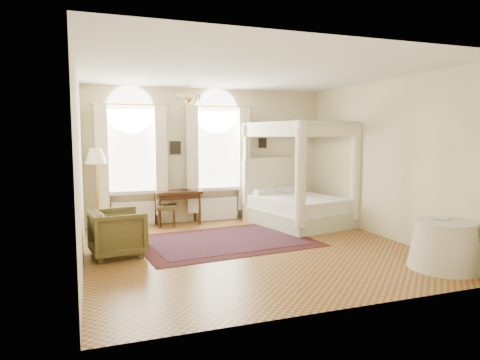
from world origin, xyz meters
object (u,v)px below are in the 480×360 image
at_px(coffee_table, 133,228).
at_px(floor_lamp, 96,160).
at_px(writing_desk, 178,196).
at_px(stool, 167,209).
at_px(armchair, 117,233).
at_px(canopy_bed, 299,201).
at_px(nightstand, 301,208).
at_px(side_table, 445,245).

bearing_deg(coffee_table, floor_lamp, 109.95).
xyz_separation_m(writing_desk, stool, (-0.30, -0.15, -0.28)).
distance_m(armchair, floor_lamp, 2.59).
relative_size(writing_desk, coffee_table, 1.64).
relative_size(canopy_bed, coffee_table, 3.80).
height_order(stool, floor_lamp, floor_lamp).
distance_m(nightstand, writing_desk, 3.19).
bearing_deg(coffee_table, nightstand, 16.86).
bearing_deg(canopy_bed, armchair, -162.53).
bearing_deg(stool, side_table, -51.75).
bearing_deg(floor_lamp, nightstand, -4.21).
relative_size(nightstand, stool, 1.10).
height_order(canopy_bed, floor_lamp, canopy_bed).
relative_size(stool, armchair, 0.59).
xyz_separation_m(canopy_bed, stool, (-3.05, 0.80, -0.13)).
relative_size(armchair, floor_lamp, 0.49).
distance_m(nightstand, coffee_table, 4.56).
height_order(canopy_bed, armchair, canopy_bed).
height_order(coffee_table, floor_lamp, floor_lamp).
xyz_separation_m(writing_desk, side_table, (3.39, -4.83, -0.32)).
bearing_deg(floor_lamp, armchair, -82.95).
relative_size(nightstand, side_table, 0.52).
height_order(floor_lamp, side_table, floor_lamp).
bearing_deg(writing_desk, coffee_table, -125.78).
distance_m(writing_desk, armchair, 2.79).
distance_m(coffee_table, floor_lamp, 2.18).
bearing_deg(side_table, nightstand, 93.28).
relative_size(canopy_bed, side_table, 2.30).
relative_size(canopy_bed, floor_lamp, 1.40).
bearing_deg(stool, coffee_table, -120.86).
xyz_separation_m(canopy_bed, nightstand, (0.38, 0.57, -0.26)).
distance_m(armchair, side_table, 5.55).
bearing_deg(side_table, writing_desk, 125.12).
relative_size(nightstand, writing_desk, 0.53).
distance_m(canopy_bed, armchair, 4.52).
distance_m(nightstand, armchair, 5.07).
height_order(nightstand, stool, nightstand).
xyz_separation_m(armchair, floor_lamp, (-0.28, 2.29, 1.18)).
bearing_deg(nightstand, coffee_table, -163.14).
xyz_separation_m(nightstand, writing_desk, (-3.14, 0.38, 0.41)).
xyz_separation_m(armchair, coffee_table, (0.33, 0.61, -0.05)).
xyz_separation_m(stool, coffee_table, (-0.93, -1.55, -0.06)).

